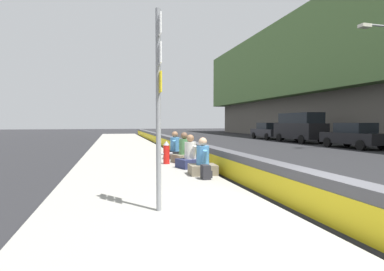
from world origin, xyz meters
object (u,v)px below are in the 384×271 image
at_px(parked_car_fourth, 300,127).
at_px(fire_hydrant, 166,152).
at_px(backpack, 206,172).
at_px(seated_person_foreground, 203,163).
at_px(parked_car_midline, 268,131).
at_px(seated_person_rear, 184,153).
at_px(seated_person_far, 175,150).
at_px(seated_person_middle, 190,157).
at_px(parked_car_third, 354,135).
at_px(route_sign_post, 159,94).

bearing_deg(parked_car_fourth, fire_hydrant, 130.32).
bearing_deg(backpack, seated_person_foreground, -9.74).
xyz_separation_m(parked_car_fourth, parked_car_midline, (5.71, -0.06, -0.49)).
xyz_separation_m(fire_hydrant, seated_person_rear, (0.25, -0.76, -0.07)).
bearing_deg(seated_person_far, backpack, 178.51).
height_order(seated_person_foreground, backpack, seated_person_foreground).
distance_m(fire_hydrant, seated_person_middle, 1.36).
bearing_deg(parked_car_midline, parked_car_third, 179.53).
height_order(seated_person_foreground, seated_person_far, seated_person_far).
xyz_separation_m(route_sign_post, backpack, (2.72, -1.73, -1.90)).
distance_m(route_sign_post, backpack, 3.74).
bearing_deg(seated_person_middle, parked_car_third, -63.04).
relative_size(backpack, parked_car_fourth, 0.08).
xyz_separation_m(seated_person_rear, seated_person_far, (1.41, 0.10, -0.00)).
distance_m(fire_hydrant, seated_person_rear, 0.80).
relative_size(route_sign_post, parked_car_third, 0.79).
relative_size(fire_hydrant, seated_person_far, 0.73).
bearing_deg(parked_car_midline, parked_car_fourth, 179.35).
relative_size(route_sign_post, parked_car_fourth, 0.70).
xyz_separation_m(seated_person_foreground, parked_car_third, (8.08, -12.97, 0.37)).
height_order(seated_person_foreground, seated_person_rear, seated_person_rear).
bearing_deg(seated_person_foreground, parked_car_midline, -33.20).
distance_m(seated_person_middle, parked_car_third, 14.58).
distance_m(backpack, parked_car_midline, 24.57).
bearing_deg(seated_person_foreground, backpack, 170.26).
xyz_separation_m(parked_car_third, parked_car_fourth, (6.19, -0.03, 0.49)).
xyz_separation_m(seated_person_far, parked_car_midline, (15.65, -13.07, 0.35)).
xyz_separation_m(seated_person_foreground, parked_car_midline, (19.97, -13.07, 0.37)).
height_order(route_sign_post, fire_hydrant, route_sign_post).
bearing_deg(route_sign_post, fire_hydrant, -11.00).
bearing_deg(parked_car_midline, backpack, 147.51).
relative_size(seated_person_rear, parked_car_fourth, 0.23).
bearing_deg(route_sign_post, seated_person_foreground, -28.17).
distance_m(seated_person_foreground, seated_person_far, 4.32).
bearing_deg(fire_hydrant, parked_car_fourth, -49.68).
relative_size(fire_hydrant, seated_person_middle, 0.75).
xyz_separation_m(route_sign_post, parked_car_midline, (23.44, -14.92, -1.37)).
xyz_separation_m(route_sign_post, seated_person_far, (7.79, -1.86, -1.72)).
xyz_separation_m(fire_hydrant, seated_person_far, (1.66, -0.67, -0.07)).
distance_m(parked_car_fourth, parked_car_midline, 5.73).
height_order(seated_person_far, parked_car_fourth, parked_car_fourth).
height_order(route_sign_post, parked_car_third, route_sign_post).
height_order(route_sign_post, seated_person_middle, route_sign_post).
relative_size(seated_person_far, backpack, 3.01).
distance_m(seated_person_foreground, seated_person_middle, 1.47).
xyz_separation_m(route_sign_post, seated_person_foreground, (3.47, -1.86, -1.74)).
bearing_deg(parked_car_fourth, seated_person_middle, 134.49).
distance_m(seated_person_foreground, parked_car_midline, 23.87).
relative_size(fire_hydrant, seated_person_foreground, 0.77).
bearing_deg(fire_hydrant, parked_car_third, -68.35).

